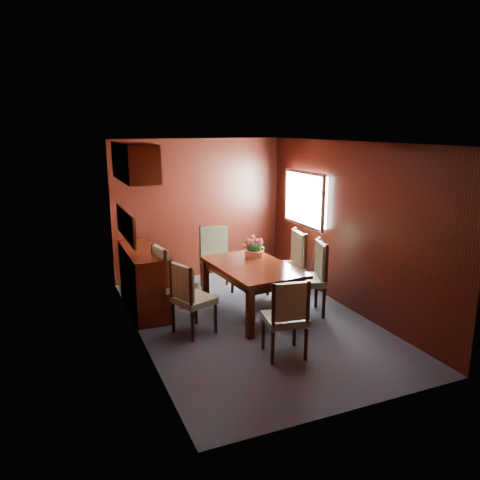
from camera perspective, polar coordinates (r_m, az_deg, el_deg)
name	(u,v)px	position (r m, az deg, el deg)	size (l,w,h in m)	color
ground	(252,321)	(6.49, 1.45, -9.85)	(4.50, 4.50, 0.00)	#323844
room_shell	(235,200)	(6.29, -0.58, 4.89)	(3.06, 4.52, 2.41)	black
sideboard	(144,280)	(6.87, -11.61, -4.77)	(0.48, 1.40, 0.90)	black
dining_table	(252,272)	(6.54, 1.52, -3.90)	(1.07, 1.60, 0.72)	black
chair_left_near	(189,295)	(5.95, -6.21, -6.65)	(0.57, 0.58, 0.96)	black
chair_left_far	(169,278)	(6.48, -8.64, -4.57)	(0.55, 0.57, 1.04)	black
chair_right_near	(312,274)	(6.65, 8.78, -4.06)	(0.61, 0.62, 1.05)	black
chair_right_far	(291,262)	(7.15, 6.19, -2.62)	(0.56, 0.58, 1.07)	black
chair_head	(287,314)	(5.36, 5.72, -8.98)	(0.52, 0.50, 0.96)	black
chair_foot	(216,254)	(7.59, -3.01, -1.75)	(0.56, 0.54, 1.04)	black
flower_centerpiece	(254,246)	(6.92, 1.74, -0.77)	(0.31, 0.31, 0.31)	#C95A3D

